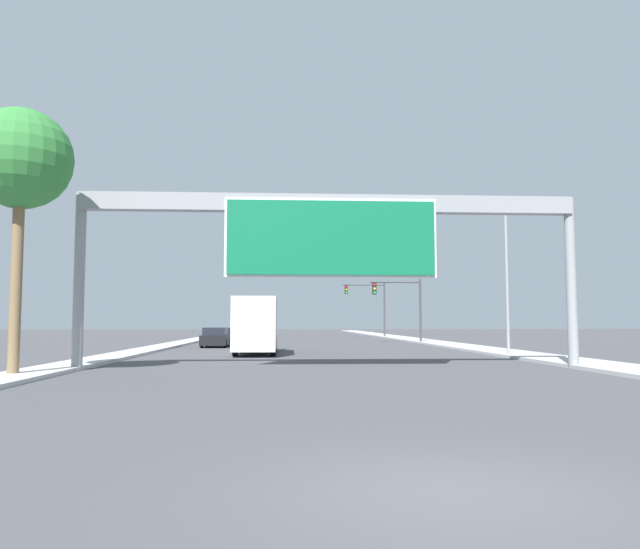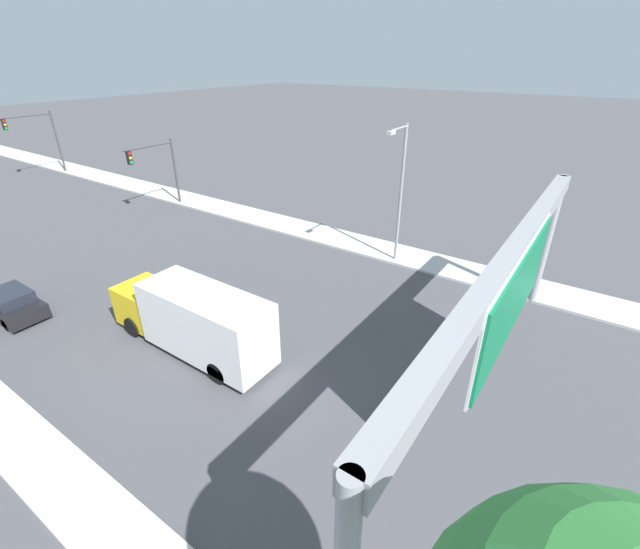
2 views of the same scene
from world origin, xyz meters
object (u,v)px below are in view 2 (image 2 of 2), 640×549
(car_mid_left, at_px, (11,303))
(street_lamp_right, at_px, (400,186))
(sign_gantry, at_px, (511,282))
(traffic_light_near_intersection, at_px, (159,164))
(traffic_light_mid_block, at_px, (40,133))
(truck_box_primary, at_px, (194,319))

(car_mid_left, height_order, street_lamp_right, street_lamp_right)
(sign_gantry, bearing_deg, street_lamp_right, 40.58)
(traffic_light_near_intersection, distance_m, traffic_light_mid_block, 20.01)
(street_lamp_right, bearing_deg, sign_gantry, -139.42)
(traffic_light_near_intersection, height_order, street_lamp_right, street_lamp_right)
(sign_gantry, distance_m, truck_box_primary, 13.10)
(traffic_light_near_intersection, bearing_deg, street_lamp_right, -86.44)
(traffic_light_near_intersection, bearing_deg, truck_box_primary, -123.96)
(street_lamp_right, bearing_deg, traffic_light_near_intersection, 93.56)
(car_mid_left, distance_m, traffic_light_mid_block, 32.23)
(truck_box_primary, xyz_separation_m, traffic_light_near_intersection, (12.23, 18.16, 2.23))
(street_lamp_right, bearing_deg, traffic_light_mid_block, 91.95)
(truck_box_primary, height_order, street_lamp_right, street_lamp_right)
(sign_gantry, height_order, car_mid_left, sign_gantry)
(sign_gantry, relative_size, traffic_light_near_intersection, 3.56)
(traffic_light_near_intersection, height_order, traffic_light_mid_block, traffic_light_mid_block)
(street_lamp_right, bearing_deg, car_mid_left, 141.48)
(traffic_light_near_intersection, relative_size, traffic_light_mid_block, 0.86)
(truck_box_primary, bearing_deg, traffic_light_near_intersection, 56.04)
(car_mid_left, relative_size, traffic_light_mid_block, 0.64)
(sign_gantry, height_order, traffic_light_mid_block, sign_gantry)
(sign_gantry, bearing_deg, truck_box_primary, 106.32)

